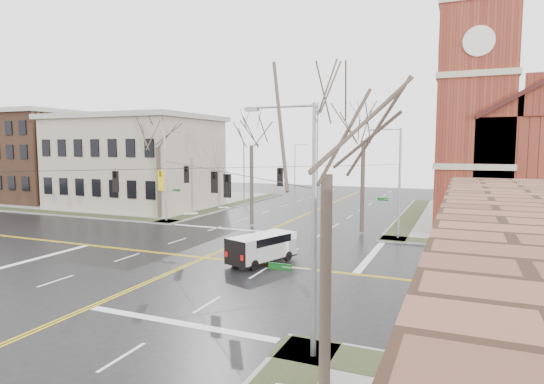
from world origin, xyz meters
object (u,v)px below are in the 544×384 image
at_px(tree_nw_far, 158,142).
at_px(tree_ne, 364,134).
at_px(streetlight_north_a, 245,171).
at_px(signal_pole_se, 310,224).
at_px(streetlight_north_b, 296,165).
at_px(cargo_van, 264,246).
at_px(tree_nw_near, 251,140).
at_px(tree_se, 327,160).
at_px(signal_pole_nw, 167,174).
at_px(signal_pole_ne, 397,180).
at_px(parked_car_a, 472,246).

xyz_separation_m(tree_nw_far, tree_ne, (21.52, 0.11, 0.61)).
bearing_deg(streetlight_north_a, signal_pole_se, -60.91).
distance_m(streetlight_north_b, cargo_van, 49.95).
bearing_deg(streetlight_north_a, tree_nw_near, -61.68).
distance_m(signal_pole_se, tree_se, 3.17).
xyz_separation_m(cargo_van, tree_ne, (3.90, 12.48, 7.59)).
bearing_deg(streetlight_north_a, cargo_van, -61.50).
bearing_deg(tree_ne, signal_pole_se, -82.72).
height_order(signal_pole_se, tree_nw_far, tree_nw_far).
xyz_separation_m(signal_pole_nw, streetlight_north_a, (0.67, 16.50, -0.48)).
height_order(tree_nw_far, tree_se, tree_nw_far).
bearing_deg(signal_pole_nw, streetlight_north_b, 88.95).
bearing_deg(tree_nw_near, signal_pole_ne, -5.25).
bearing_deg(signal_pole_ne, streetlight_north_a, 143.10).
bearing_deg(parked_car_a, tree_nw_far, 87.22).
height_order(streetlight_north_a, tree_se, tree_se).
bearing_deg(tree_nw_far, streetlight_north_a, 80.02).
bearing_deg(cargo_van, signal_pole_nw, 164.73).
height_order(signal_pole_ne, streetlight_north_b, signal_pole_ne).
xyz_separation_m(signal_pole_se, cargo_van, (-7.02, 11.96, -3.84)).
xyz_separation_m(signal_pole_ne, cargo_van, (-7.02, -11.04, -3.84)).
bearing_deg(signal_pole_ne, tree_nw_near, 174.75).
xyz_separation_m(signal_pole_se, tree_nw_near, (-13.76, 24.27, 3.33)).
relative_size(signal_pole_ne, tree_se, 0.90).
bearing_deg(streetlight_north_b, parked_car_a, -55.21).
bearing_deg(signal_pole_nw, tree_nw_far, 146.41).
bearing_deg(tree_se, tree_ne, 99.20).
xyz_separation_m(signal_pole_nw, tree_se, (23.77, -24.84, 2.32)).
relative_size(signal_pole_se, streetlight_north_a, 1.12).
distance_m(signal_pole_nw, signal_pole_se, 32.28).
height_order(signal_pole_ne, tree_ne, tree_ne).
distance_m(signal_pole_se, tree_nw_near, 28.10).
height_order(signal_pole_se, parked_car_a, signal_pole_se).
bearing_deg(tree_nw_near, parked_car_a, -13.31).
relative_size(signal_pole_nw, tree_ne, 0.75).
height_order(cargo_van, tree_nw_near, tree_nw_near).
height_order(streetlight_north_b, tree_ne, tree_ne).
distance_m(signal_pole_ne, streetlight_north_a, 27.48).
height_order(signal_pole_ne, cargo_van, signal_pole_ne).
bearing_deg(signal_pole_ne, tree_nw_far, 176.91).
distance_m(parked_car_a, tree_se, 22.97).
height_order(signal_pole_nw, signal_pole_se, same).
distance_m(signal_pole_ne, tree_nw_far, 24.88).
xyz_separation_m(signal_pole_se, tree_nw_far, (-24.64, 24.33, 3.15)).
bearing_deg(streetlight_north_b, signal_pole_nw, -91.05).
xyz_separation_m(signal_pole_nw, tree_nw_near, (8.88, 1.27, 3.33)).
distance_m(signal_pole_ne, tree_se, 24.98).
relative_size(cargo_van, parked_car_a, 1.50).
bearing_deg(signal_pole_se, cargo_van, 120.42).
xyz_separation_m(streetlight_north_a, tree_nw_near, (8.21, -15.23, 3.81)).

